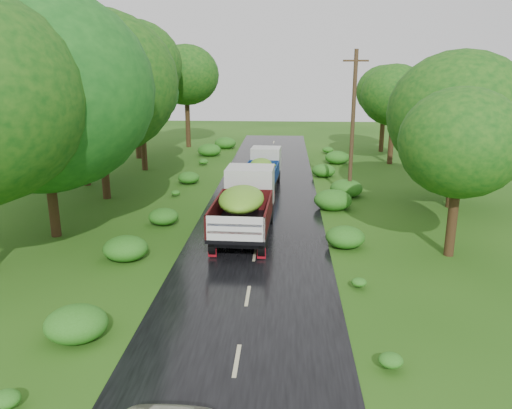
{
  "coord_description": "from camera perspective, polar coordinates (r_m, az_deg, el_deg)",
  "views": [
    {
      "loc": [
        1.25,
        -12.04,
        7.92
      ],
      "look_at": [
        -0.06,
        9.94,
        1.7
      ],
      "focal_mm": 35.0,
      "sensor_mm": 36.0,
      "label": 1
    }
  ],
  "objects": [
    {
      "name": "ground",
      "position": [
        14.46,
        -2.21,
        -17.44
      ],
      "size": [
        120.0,
        120.0,
        0.0
      ],
      "primitive_type": "plane",
      "color": "#1E4A0F",
      "rests_on": "ground"
    },
    {
      "name": "trees_left",
      "position": [
        32.91,
        -17.63,
        13.2
      ],
      "size": [
        7.7,
        34.79,
        9.68
      ],
      "color": "black",
      "rests_on": "ground"
    },
    {
      "name": "trees_right",
      "position": [
        34.59,
        18.25,
        10.52
      ],
      "size": [
        5.93,
        29.67,
        7.02
      ],
      "color": "black",
      "rests_on": "ground"
    },
    {
      "name": "utility_pole",
      "position": [
        30.51,
        11.0,
        9.07
      ],
      "size": [
        1.52,
        0.46,
        8.75
      ],
      "rotation": [
        0.0,
        0.0,
        0.23
      ],
      "color": "#382616",
      "rests_on": "ground"
    },
    {
      "name": "truck_far",
      "position": [
        32.99,
        0.83,
        4.29
      ],
      "size": [
        2.39,
        5.81,
        2.39
      ],
      "rotation": [
        0.0,
        0.0,
        -0.07
      ],
      "color": "black",
      "rests_on": "ground"
    },
    {
      "name": "truck_near",
      "position": [
        23.59,
        -1.21,
        0.31
      ],
      "size": [
        2.68,
        6.95,
        2.88
      ],
      "rotation": [
        0.0,
        0.0,
        -0.04
      ],
      "color": "black",
      "rests_on": "ground"
    },
    {
      "name": "road_lines",
      "position": [
        19.73,
        -0.51,
        -7.82
      ],
      "size": [
        0.12,
        69.6,
        0.0
      ],
      "color": "#BFB78C",
      "rests_on": "road"
    },
    {
      "name": "shrubs",
      "position": [
        27.14,
        0.64,
        -0.42
      ],
      "size": [
        11.9,
        44.0,
        0.7
      ],
      "color": "#286918",
      "rests_on": "ground"
    },
    {
      "name": "road",
      "position": [
        18.82,
        -0.72,
        -9.07
      ],
      "size": [
        6.5,
        80.0,
        0.02
      ],
      "primitive_type": "cube",
      "color": "black",
      "rests_on": "ground"
    }
  ]
}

